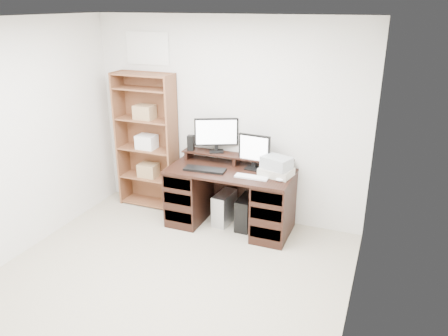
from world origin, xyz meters
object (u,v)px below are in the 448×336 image
Objects in this scene: printer at (276,172)px; tower_black at (246,212)px; monitor_wide at (216,133)px; bookshelf at (148,140)px; monitor_small at (254,150)px; desk at (230,197)px; tower_silver at (224,208)px.

tower_black is at bearing -173.65° from printer.
monitor_wide reaches higher than tower_black.
bookshelf is (-0.97, -0.03, -0.19)m from monitor_wide.
monitor_wide is at bearing 175.35° from printer.
tower_black is (-0.05, -0.09, -0.78)m from monitor_small.
monitor_small is 0.38m from printer.
printer is (0.31, -0.12, -0.19)m from monitor_small.
monitor_small is (0.25, 0.14, 0.59)m from desk.
monitor_wide is at bearing 1.77° from bookshelf.
monitor_wide is 1.19× the size of monitor_small.
monitor_wide is 1.04m from tower_black.
bookshelf is (-1.81, 0.19, 0.12)m from printer.
monitor_small is at bearing -2.73° from bookshelf.
printer is 0.20× the size of bookshelf.
monitor_small is at bearing 60.76° from tower_black.
bookshelf is (-1.15, 0.15, 0.72)m from tower_silver.
tower_silver is at bearing -7.27° from bookshelf.
tower_black is 0.22× the size of bookshelf.
printer is 0.89m from tower_silver.
desk is at bearing -65.01° from monitor_wide.
monitor_wide is at bearing 158.47° from tower_black.
tower_silver is (-0.66, 0.04, -0.60)m from printer.
monitor_wide is 0.92m from printer.
desk is 3.73× the size of tower_black.
bookshelf reaches higher than tower_silver.
monitor_wide is at bearing 173.54° from monitor_small.
bookshelf is at bearing -175.98° from printer.
desk is at bearing -27.61° from tower_silver.
printer is at bearing 2.67° from desk.
desk is 0.69m from printer.
desk is at bearing -167.40° from printer.
bookshelf is (-1.50, 0.07, -0.06)m from monitor_small.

